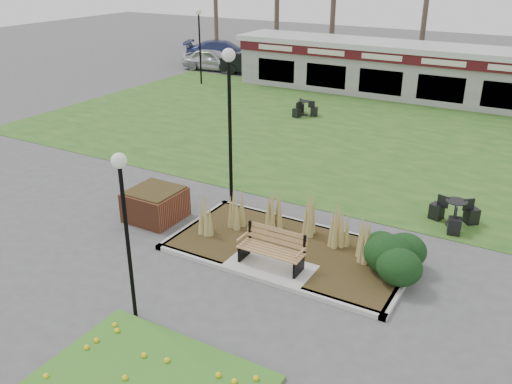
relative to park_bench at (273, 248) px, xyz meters
The scene contains 14 objects.
ground 0.64m from the park_bench, 90.00° to the right, with size 100.00×100.00×0.00m, color #515154.
lawn 11.77m from the park_bench, 90.00° to the left, with size 34.00×16.00×0.02m, color #26581C.
planting_bed 1.70m from the park_bench, 40.83° to the left, with size 6.75×3.40×1.27m.
park_bench is the anchor object (origin of this frame).
brick_planter 4.47m from the park_bench, behind, with size 1.50×1.50×0.95m.
food_pavilion 19.73m from the park_bench, 90.00° to the left, with size 24.60×3.40×2.90m.
lamp_post_near_left 4.28m from the park_bench, 117.03° to the right, with size 0.32×0.32×3.82m.
lamp_post_mid_left 5.20m from the park_bench, 136.41° to the left, with size 0.40×0.40×4.86m.
lamp_post_far_left 21.97m from the park_bench, 129.94° to the left, with size 0.37×0.37×4.45m.
bistro_set_a 14.44m from the park_bench, 112.18° to the left, with size 1.31×1.30×0.72m.
bistro_set_b 5.91m from the park_bench, 53.68° to the left, with size 1.43×1.39×0.78m.
car_silver 26.14m from the park_bench, 127.45° to the left, with size 1.69×4.21×1.43m, color #BBBBC0.
car_black 24.38m from the park_bench, 121.19° to the left, with size 1.56×4.48×1.47m, color black.
car_blue 28.61m from the park_bench, 125.51° to the left, with size 2.27×5.58×1.62m, color navy.
Camera 1 is at (5.55, -10.24, 7.32)m, focal length 38.00 mm.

